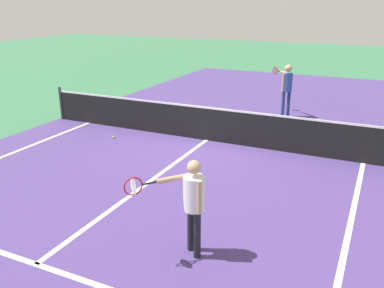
{
  "coord_description": "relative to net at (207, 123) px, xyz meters",
  "views": [
    {
      "loc": [
        4.31,
        -10.13,
        3.7
      ],
      "look_at": [
        1.0,
        -3.08,
        1.0
      ],
      "focal_mm": 38.69,
      "sensor_mm": 36.0,
      "label": 1
    }
  ],
  "objects": [
    {
      "name": "court_surface_inbounds",
      "position": [
        0.0,
        0.0,
        -0.49
      ],
      "size": [
        10.62,
        24.4,
        0.0
      ],
      "primitive_type": "cube",
      "color": "#4C387A",
      "rests_on": "ground_plane"
    },
    {
      "name": "line_center_service",
      "position": [
        0.0,
        -3.2,
        -0.49
      ],
      "size": [
        0.1,
        6.4,
        0.01
      ],
      "primitive_type": "cube",
      "color": "white",
      "rests_on": "ground_plane"
    },
    {
      "name": "net",
      "position": [
        0.0,
        0.0,
        0.0
      ],
      "size": [
        10.47,
        0.09,
        1.07
      ],
      "color": "#33383D",
      "rests_on": "ground_plane"
    },
    {
      "name": "ground_plane",
      "position": [
        0.0,
        0.0,
        -0.49
      ],
      "size": [
        60.0,
        60.0,
        0.0
      ],
      "primitive_type": "plane",
      "color": "#38724C"
    },
    {
      "name": "tennis_ball_near_net",
      "position": [
        -2.47,
        -0.96,
        -0.46
      ],
      "size": [
        0.07,
        0.07,
        0.07
      ],
      "primitive_type": "sphere",
      "color": "#CCE033",
      "rests_on": "ground_plane"
    },
    {
      "name": "player_near",
      "position": [
        1.98,
        -5.16,
        0.46
      ],
      "size": [
        0.95,
        0.84,
        1.54
      ],
      "color": "black",
      "rests_on": "ground_plane"
    },
    {
      "name": "line_service_near",
      "position": [
        0.0,
        -6.4,
        -0.49
      ],
      "size": [
        8.22,
        0.1,
        0.01
      ],
      "primitive_type": "cube",
      "color": "white",
      "rests_on": "ground_plane"
    },
    {
      "name": "player_far",
      "position": [
        1.39,
        3.43,
        0.6
      ],
      "size": [
        0.89,
        1.0,
        1.75
      ],
      "color": "navy",
      "rests_on": "ground_plane"
    }
  ]
}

